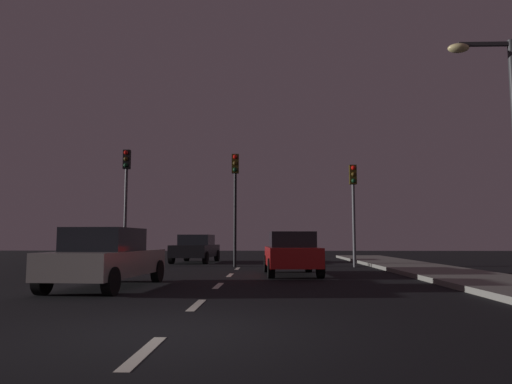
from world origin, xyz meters
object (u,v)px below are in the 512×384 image
at_px(car_oncoming_far, 196,248).
at_px(traffic_signal_center, 235,188).
at_px(car_stopped_ahead, 291,253).
at_px(street_lamp_right, 505,135).
at_px(car_adjacent_lane, 107,258).
at_px(traffic_signal_right, 353,195).
at_px(traffic_signal_left, 126,185).

bearing_deg(car_oncoming_far, traffic_signal_center, -58.72).
bearing_deg(car_stopped_ahead, car_oncoming_far, 118.01).
bearing_deg(street_lamp_right, car_oncoming_far, 126.89).
distance_m(traffic_signal_center, car_adjacent_lane, 10.37).
height_order(traffic_signal_right, car_adjacent_lane, traffic_signal_right).
xyz_separation_m(traffic_signal_center, traffic_signal_right, (5.45, -0.00, -0.35)).
bearing_deg(traffic_signal_right, traffic_signal_left, 179.99).
distance_m(traffic_signal_left, traffic_signal_right, 10.58).
relative_size(car_stopped_ahead, car_oncoming_far, 0.94).
relative_size(traffic_signal_right, car_adjacent_lane, 1.01).
relative_size(traffic_signal_center, car_adjacent_lane, 1.13).
xyz_separation_m(car_adjacent_lane, street_lamp_right, (10.33, 0.08, 3.18)).
bearing_deg(street_lamp_right, traffic_signal_left, 143.39).
distance_m(traffic_signal_left, car_oncoming_far, 5.68).
distance_m(traffic_signal_center, car_oncoming_far, 5.47).
bearing_deg(traffic_signal_center, street_lamp_right, -50.99).
relative_size(traffic_signal_left, traffic_signal_right, 1.16).
bearing_deg(street_lamp_right, traffic_signal_center, 129.01).
height_order(traffic_signal_right, car_oncoming_far, traffic_signal_right).
bearing_deg(traffic_signal_center, car_oncoming_far, 121.28).
bearing_deg(car_adjacent_lane, car_oncoming_far, 89.23).
distance_m(traffic_signal_center, car_stopped_ahead, 6.24).
bearing_deg(street_lamp_right, car_stopped_ahead, 139.80).
distance_m(traffic_signal_right, street_lamp_right, 9.83).
relative_size(traffic_signal_right, car_stopped_ahead, 1.14).
distance_m(traffic_signal_left, car_stopped_ahead, 9.49).
bearing_deg(car_adjacent_lane, traffic_signal_left, 104.64).
height_order(car_stopped_ahead, street_lamp_right, street_lamp_right).
relative_size(traffic_signal_center, car_oncoming_far, 1.20).
distance_m(traffic_signal_left, street_lamp_right, 16.01).
xyz_separation_m(traffic_signal_center, street_lamp_right, (7.73, -9.54, 0.32)).
height_order(traffic_signal_left, traffic_signal_center, traffic_signal_left).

